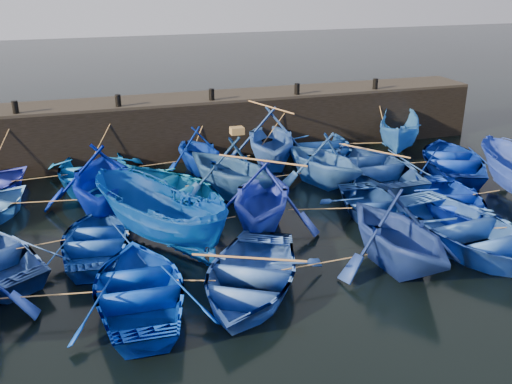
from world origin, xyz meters
name	(u,v)px	position (x,y,z in m)	size (l,w,h in m)	color
ground	(288,250)	(0.00, 0.00, 0.00)	(120.00, 120.00, 0.00)	black
quay_wall	(208,125)	(0.00, 10.50, 1.25)	(26.00, 2.50, 2.50)	black
quay_top	(207,97)	(0.00, 10.50, 2.56)	(26.00, 2.50, 0.12)	black
bollard_0	(15,107)	(-8.00, 9.60, 2.87)	(0.24, 0.24, 0.50)	black
bollard_1	(118,100)	(-4.00, 9.60, 2.87)	(0.24, 0.24, 0.50)	black
bollard_2	(212,94)	(0.00, 9.60, 2.87)	(0.24, 0.24, 0.50)	black
bollard_3	(297,89)	(4.00, 9.60, 2.87)	(0.24, 0.24, 0.50)	black
bollard_4	(375,84)	(8.00, 9.60, 2.87)	(0.24, 0.24, 0.50)	black
boat_1	(91,171)	(-5.40, 7.53, 0.58)	(4.03, 5.63, 1.17)	#054DBA
boat_2	(198,150)	(-1.05, 7.83, 0.96)	(3.14, 3.65, 1.92)	#0326A5
boat_3	(270,137)	(2.05, 7.65, 1.28)	(4.20, 4.88, 2.57)	#254FB5
boat_4	(321,145)	(4.63, 8.10, 0.55)	(3.81, 5.32, 1.10)	#134097
boat_5	(400,133)	(8.36, 7.65, 0.92)	(1.79, 4.75, 1.84)	blue
boat_7	(102,177)	(-5.11, 4.74, 1.29)	(4.22, 4.90, 2.58)	#0015A3
boat_8	(161,188)	(-3.08, 4.90, 0.59)	(4.08, 5.71, 1.18)	blue
boat_9	(230,166)	(-0.51, 4.83, 1.19)	(3.90, 4.53, 2.38)	navy
boat_10	(323,158)	(3.30, 4.92, 1.09)	(3.58, 4.16, 2.19)	#2251A0
boat_11	(374,165)	(5.51, 4.80, 0.59)	(4.06, 5.67, 1.18)	navy
boat_12	(453,159)	(9.11, 4.62, 0.54)	(3.72, 5.20, 1.08)	#02208E
boat_14	(97,239)	(-5.52, 1.62, 0.45)	(3.07, 4.29, 0.89)	#103B99
boat_15	(158,216)	(-3.68, 1.42, 1.02)	(1.98, 5.25, 2.03)	navy
boat_16	(262,196)	(-0.27, 1.71, 1.17)	(3.83, 4.44, 2.34)	#1C32C8
boat_17	(376,208)	(3.65, 1.19, 0.45)	(3.10, 4.33, 0.90)	navy
boat_18	(451,200)	(6.47, 1.00, 0.46)	(3.19, 4.46, 0.92)	#0627BD
boat_21	(140,287)	(-4.64, -1.69, 0.51)	(3.50, 4.90, 1.02)	#0027A2
boat_22	(249,276)	(-1.85, -2.03, 0.52)	(3.57, 4.99, 1.04)	#2148A1
boat_23	(398,231)	(2.55, -1.93, 1.16)	(3.79, 4.39, 2.31)	navy
boat_24	(470,231)	(5.32, -1.56, 0.60)	(4.13, 5.77, 1.20)	blue
wooden_crate	(237,131)	(-0.21, 4.83, 2.51)	(0.48, 0.38, 0.26)	olive
mooring_ropes	(243,173)	(-0.01, 4.84, 0.87)	(17.83, 11.57, 2.10)	tan
loose_oars	(295,160)	(1.36, 3.03, 1.81)	(9.61, 11.76, 1.59)	#99724C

